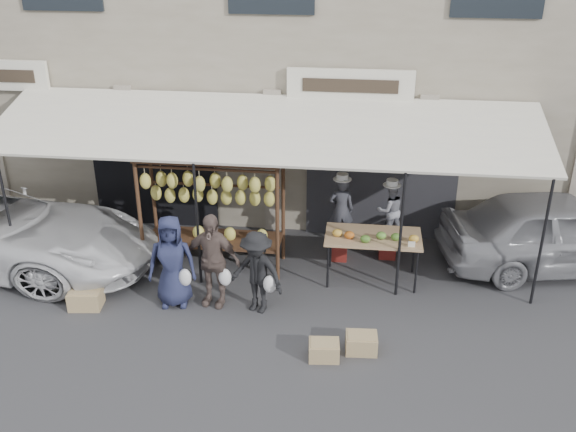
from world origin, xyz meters
name	(u,v)px	position (x,y,z in m)	size (l,w,h in m)	color
ground_plane	(244,322)	(0.00, 0.00, 0.00)	(90.00, 90.00, 0.00)	#2D2D30
shophouse	(291,30)	(0.00, 6.50, 3.65)	(24.00, 6.15, 7.30)	gray
awning	(263,129)	(0.01, 2.28, 2.57)	(10.00, 2.35, 2.92)	silver
banana_rack	(211,190)	(-0.88, 1.75, 1.57)	(2.60, 0.90, 2.24)	#452817
produce_table	(373,238)	(2.06, 1.58, 0.87)	(1.70, 0.90, 1.04)	#A4835E
vendor_left	(341,210)	(1.45, 2.33, 1.05)	(0.47, 0.31, 1.29)	#32343C
vendor_right	(390,210)	(2.37, 2.54, 0.99)	(0.53, 0.41, 1.09)	gray
customer_left	(172,261)	(-1.27, 0.42, 0.81)	(0.80, 0.52, 1.63)	#202543
customer_mid	(212,260)	(-0.61, 0.51, 0.84)	(0.98, 0.41, 1.68)	brown
customer_right	(257,272)	(0.17, 0.38, 0.73)	(0.94, 0.54, 1.46)	black
stool_left	(340,249)	(1.45, 2.33, 0.20)	(0.29, 0.29, 0.41)	maroon
stool_right	(387,246)	(2.37, 2.54, 0.22)	(0.32, 0.32, 0.45)	maroon
crate_near_a	(324,350)	(1.37, -0.78, 0.14)	(0.45, 0.35, 0.27)	tan
crate_near_b	(361,343)	(1.93, -0.54, 0.14)	(0.47, 0.36, 0.28)	tan
crate_far	(86,299)	(-2.74, 0.12, 0.16)	(0.53, 0.41, 0.32)	tan
sedan	(559,232)	(5.49, 2.52, 0.74)	(1.74, 4.34, 1.48)	gray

